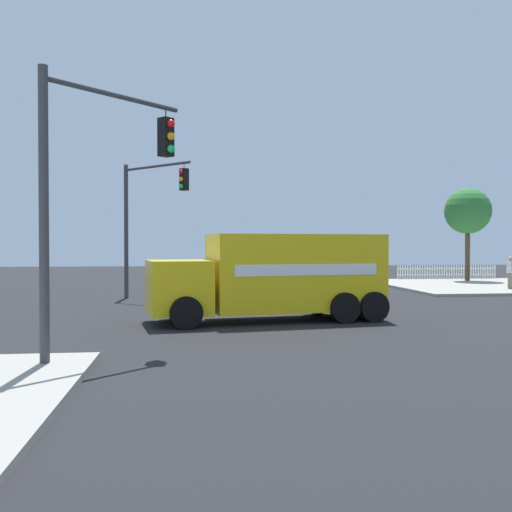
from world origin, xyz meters
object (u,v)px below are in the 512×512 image
Objects in this scene: traffic_light_primary at (92,174)px; traffic_light_secondary at (144,210)px; delivery_truck at (275,276)px; pedestrian_near_corner at (510,270)px; shade_tree_near at (468,211)px.

traffic_light_secondary is (-0.10, -14.34, 0.09)m from traffic_light_primary.
traffic_light_primary is at bearing 51.48° from delivery_truck.
pedestrian_near_corner is 0.28× the size of shade_tree_near.
delivery_truck is at bearing -128.52° from traffic_light_primary.
pedestrian_near_corner is 8.15m from shade_tree_near.
shade_tree_near reaches higher than pedestrian_near_corner.
delivery_truck is 4.57× the size of pedestrian_near_corner.
traffic_light_primary is 3.43× the size of pedestrian_near_corner.
traffic_light_secondary is at bearing 25.55° from shade_tree_near.
traffic_light_secondary reaches higher than pedestrian_near_corner.
delivery_truck is 1.33× the size of traffic_light_primary.
pedestrian_near_corner is at bearing -139.07° from traffic_light_primary.
traffic_light_primary is 26.10m from pedestrian_near_corner.
traffic_light_secondary is 3.60× the size of pedestrian_near_corner.
shade_tree_near is (-1.14, -7.21, 3.63)m from pedestrian_near_corner.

